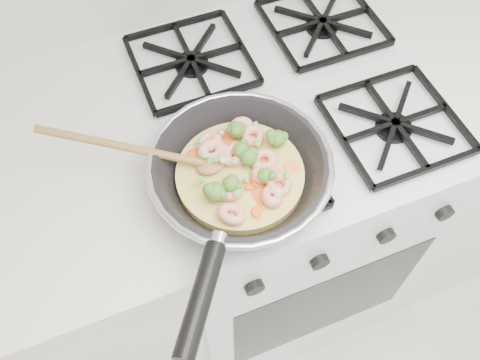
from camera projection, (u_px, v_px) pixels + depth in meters
name	position (u px, v px, depth m)	size (l,w,h in m)	color
stove	(275.00, 205.00, 1.41)	(0.60, 0.60, 0.92)	silver
skillet	(239.00, 173.00, 0.87)	(0.45, 0.45, 0.09)	black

